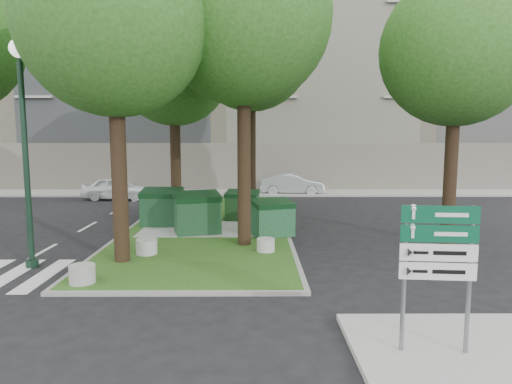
{
  "coord_description": "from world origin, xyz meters",
  "views": [
    {
      "loc": [
        2.31,
        -10.39,
        3.74
      ],
      "look_at": [
        2.38,
        3.49,
        2.0
      ],
      "focal_mm": 32.0,
      "sensor_mm": 36.0,
      "label": 1
    }
  ],
  "objects_px": {
    "tree_median_mid": "(176,56)",
    "car_silver": "(292,184)",
    "tree_street_right": "(460,36)",
    "dumpster_c": "(242,206)",
    "dumpster_a": "(162,207)",
    "car_white": "(117,188)",
    "dumpster_b": "(197,213)",
    "street_lamp": "(24,127)",
    "tree_median_far": "(253,38)",
    "bollard_right": "(266,245)",
    "bollard_left": "(82,274)",
    "dumpster_d": "(273,218)",
    "tree_median_near_left": "(117,2)",
    "bollard_mid": "(147,247)",
    "litter_bin": "(273,209)",
    "directional_sign": "(438,256)"
  },
  "relations": [
    {
      "from": "tree_median_mid",
      "to": "car_silver",
      "type": "height_order",
      "value": "tree_median_mid"
    },
    {
      "from": "tree_street_right",
      "to": "dumpster_c",
      "type": "bearing_deg",
      "value": 152.23
    },
    {
      "from": "dumpster_a",
      "to": "car_white",
      "type": "distance_m",
      "value": 9.22
    },
    {
      "from": "dumpster_b",
      "to": "street_lamp",
      "type": "bearing_deg",
      "value": -153.08
    },
    {
      "from": "tree_median_far",
      "to": "dumpster_c",
      "type": "distance_m",
      "value": 8.24
    },
    {
      "from": "dumpster_c",
      "to": "bollard_right",
      "type": "height_order",
      "value": "dumpster_c"
    },
    {
      "from": "bollard_left",
      "to": "car_silver",
      "type": "height_order",
      "value": "car_silver"
    },
    {
      "from": "dumpster_d",
      "to": "bollard_right",
      "type": "relative_size",
      "value": 2.98
    },
    {
      "from": "tree_median_near_left",
      "to": "car_white",
      "type": "bearing_deg",
      "value": 107.49
    },
    {
      "from": "tree_median_mid",
      "to": "tree_median_far",
      "type": "distance_m",
      "value": 4.59
    },
    {
      "from": "tree_median_far",
      "to": "bollard_mid",
      "type": "bearing_deg",
      "value": -110.26
    },
    {
      "from": "litter_bin",
      "to": "directional_sign",
      "type": "xyz_separation_m",
      "value": [
        2.14,
        -12.87,
        1.32
      ]
    },
    {
      "from": "dumpster_d",
      "to": "bollard_left",
      "type": "xyz_separation_m",
      "value": [
        -4.91,
        -5.31,
        -0.41
      ]
    },
    {
      "from": "directional_sign",
      "to": "bollard_mid",
      "type": "bearing_deg",
      "value": 140.02
    },
    {
      "from": "tree_median_near_left",
      "to": "street_lamp",
      "type": "xyz_separation_m",
      "value": [
        -2.58,
        -0.31,
        -3.36
      ]
    },
    {
      "from": "tree_median_near_left",
      "to": "bollard_right",
      "type": "distance_m",
      "value": 8.17
    },
    {
      "from": "bollard_mid",
      "to": "litter_bin",
      "type": "relative_size",
      "value": 0.97
    },
    {
      "from": "dumpster_a",
      "to": "car_white",
      "type": "height_order",
      "value": "dumpster_a"
    },
    {
      "from": "dumpster_d",
      "to": "car_silver",
      "type": "height_order",
      "value": "dumpster_d"
    },
    {
      "from": "dumpster_c",
      "to": "car_silver",
      "type": "relative_size",
      "value": 0.38
    },
    {
      "from": "dumpster_b",
      "to": "litter_bin",
      "type": "height_order",
      "value": "dumpster_b"
    },
    {
      "from": "tree_median_far",
      "to": "bollard_left",
      "type": "height_order",
      "value": "tree_median_far"
    },
    {
      "from": "bollard_left",
      "to": "street_lamp",
      "type": "bearing_deg",
      "value": 139.95
    },
    {
      "from": "dumpster_d",
      "to": "tree_street_right",
      "type": "bearing_deg",
      "value": -26.25
    },
    {
      "from": "car_silver",
      "to": "street_lamp",
      "type": "bearing_deg",
      "value": 153.64
    },
    {
      "from": "litter_bin",
      "to": "bollard_right",
      "type": "bearing_deg",
      "value": -94.7
    },
    {
      "from": "tree_median_near_left",
      "to": "dumpster_d",
      "type": "bearing_deg",
      "value": 36.38
    },
    {
      "from": "bollard_right",
      "to": "bollard_left",
      "type": "bearing_deg",
      "value": -146.38
    },
    {
      "from": "bollard_right",
      "to": "tree_median_mid",
      "type": "bearing_deg",
      "value": 123.23
    },
    {
      "from": "tree_street_right",
      "to": "bollard_right",
      "type": "distance_m",
      "value": 9.36
    },
    {
      "from": "bollard_right",
      "to": "car_white",
      "type": "relative_size",
      "value": 0.15
    },
    {
      "from": "tree_median_mid",
      "to": "bollard_mid",
      "type": "height_order",
      "value": "tree_median_mid"
    },
    {
      "from": "directional_sign",
      "to": "tree_median_near_left",
      "type": "bearing_deg",
      "value": 145.23
    },
    {
      "from": "tree_median_near_left",
      "to": "dumpster_c",
      "type": "xyz_separation_m",
      "value": [
        3.24,
        6.32,
        -6.58
      ]
    },
    {
      "from": "bollard_right",
      "to": "litter_bin",
      "type": "relative_size",
      "value": 0.85
    },
    {
      "from": "bollard_right",
      "to": "street_lamp",
      "type": "xyz_separation_m",
      "value": [
        -6.68,
        -1.31,
        3.64
      ]
    },
    {
      "from": "dumpster_a",
      "to": "dumpster_b",
      "type": "xyz_separation_m",
      "value": [
        1.6,
        -1.5,
        0.02
      ]
    },
    {
      "from": "bollard_mid",
      "to": "dumpster_d",
      "type": "bearing_deg",
      "value": 32.9
    },
    {
      "from": "car_white",
      "to": "dumpster_a",
      "type": "bearing_deg",
      "value": -150.01
    },
    {
      "from": "tree_street_right",
      "to": "car_white",
      "type": "height_order",
      "value": "tree_street_right"
    },
    {
      "from": "tree_median_mid",
      "to": "dumpster_c",
      "type": "height_order",
      "value": "tree_median_mid"
    },
    {
      "from": "tree_median_far",
      "to": "dumpster_c",
      "type": "xyz_separation_m",
      "value": [
        -0.46,
        -3.18,
        -7.58
      ]
    },
    {
      "from": "car_white",
      "to": "car_silver",
      "type": "bearing_deg",
      "value": -75.1
    },
    {
      "from": "tree_median_mid",
      "to": "car_silver",
      "type": "xyz_separation_m",
      "value": [
        5.66,
        9.13,
        -6.32
      ]
    },
    {
      "from": "tree_median_mid",
      "to": "dumpster_c",
      "type": "relative_size",
      "value": 6.51
    },
    {
      "from": "car_silver",
      "to": "directional_sign",
      "type": "bearing_deg",
      "value": -176.05
    },
    {
      "from": "bollard_mid",
      "to": "car_silver",
      "type": "distance_m",
      "value": 16.01
    },
    {
      "from": "directional_sign",
      "to": "tree_median_mid",
      "type": "bearing_deg",
      "value": 122.45
    },
    {
      "from": "tree_median_far",
      "to": "dumpster_c",
      "type": "relative_size",
      "value": 7.77
    },
    {
      "from": "car_silver",
      "to": "tree_median_near_left",
      "type": "bearing_deg",
      "value": 160.86
    }
  ]
}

